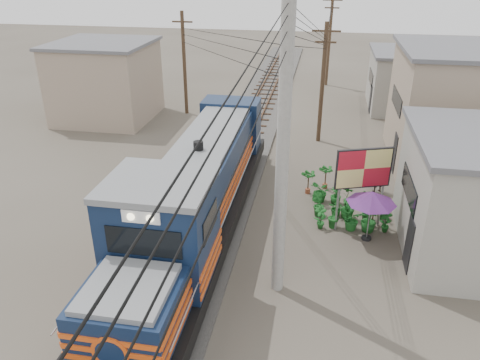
% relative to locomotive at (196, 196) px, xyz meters
% --- Properties ---
extents(ground, '(120.00, 120.00, 0.00)m').
position_rel_locomotive_xyz_m(ground, '(0.00, -2.15, -1.84)').
color(ground, '#473F35').
rests_on(ground, ground).
extents(ballast, '(3.60, 70.00, 0.16)m').
position_rel_locomotive_xyz_m(ballast, '(0.00, 7.85, -1.76)').
color(ballast, '#595651').
rests_on(ballast, ground).
extents(track, '(1.15, 70.00, 0.12)m').
position_rel_locomotive_xyz_m(track, '(0.00, 7.85, -1.58)').
color(track, '#51331E').
rests_on(track, ground).
extents(locomotive, '(3.16, 17.23, 4.27)m').
position_rel_locomotive_xyz_m(locomotive, '(0.00, 0.00, 0.00)').
color(locomotive, black).
rests_on(locomotive, ground).
extents(utility_pole_main, '(0.40, 0.40, 10.00)m').
position_rel_locomotive_xyz_m(utility_pole_main, '(3.50, -2.65, 3.16)').
color(utility_pole_main, '#9E9B93').
rests_on(utility_pole_main, ground).
extents(wooden_pole_mid, '(1.60, 0.24, 7.00)m').
position_rel_locomotive_xyz_m(wooden_pole_mid, '(4.50, 11.85, 1.84)').
color(wooden_pole_mid, '#4C3826').
rests_on(wooden_pole_mid, ground).
extents(wooden_pole_far, '(1.60, 0.24, 7.50)m').
position_rel_locomotive_xyz_m(wooden_pole_far, '(4.80, 25.85, 2.09)').
color(wooden_pole_far, '#4C3826').
rests_on(wooden_pole_far, ground).
extents(wooden_pole_left, '(1.60, 0.24, 7.00)m').
position_rel_locomotive_xyz_m(wooden_pole_left, '(-5.00, 15.85, 1.84)').
color(wooden_pole_left, '#4C3826').
rests_on(wooden_pole_left, ground).
extents(power_lines, '(9.65, 19.00, 3.30)m').
position_rel_locomotive_xyz_m(power_lines, '(-0.14, 6.34, 5.72)').
color(power_lines, black).
rests_on(power_lines, ground).
extents(shophouse_mid, '(8.40, 7.35, 6.20)m').
position_rel_locomotive_xyz_m(shophouse_mid, '(12.50, 9.85, 1.27)').
color(shophouse_mid, gray).
rests_on(shophouse_mid, ground).
extents(shophouse_back, '(6.30, 6.30, 4.20)m').
position_rel_locomotive_xyz_m(shophouse_back, '(11.00, 19.85, 0.27)').
color(shophouse_back, gray).
rests_on(shophouse_back, ground).
extents(shophouse_left, '(6.30, 6.30, 5.20)m').
position_rel_locomotive_xyz_m(shophouse_left, '(-10.00, 13.85, 0.77)').
color(shophouse_left, gray).
rests_on(shophouse_left, ground).
extents(billboard, '(2.20, 0.87, 3.54)m').
position_rel_locomotive_xyz_m(billboard, '(6.37, 1.87, 0.77)').
color(billboard, '#99999E').
rests_on(billboard, ground).
extents(market_umbrella, '(2.20, 2.20, 2.14)m').
position_rel_locomotive_xyz_m(market_umbrella, '(6.72, 1.00, 0.04)').
color(market_umbrella, black).
rests_on(market_umbrella, ground).
extents(vendor, '(0.73, 0.64, 1.68)m').
position_rel_locomotive_xyz_m(vendor, '(7.46, 5.39, -1.00)').
color(vendor, black).
rests_on(vendor, ground).
extents(plant_nursery, '(3.51, 3.36, 1.14)m').
position_rel_locomotive_xyz_m(plant_nursery, '(5.87, 2.61, -1.34)').
color(plant_nursery, '#1A5C1F').
rests_on(plant_nursery, ground).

